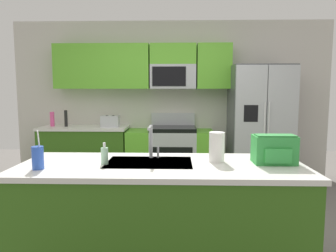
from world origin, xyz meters
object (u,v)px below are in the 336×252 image
at_px(toaster, 110,121).
at_px(range_oven, 170,155).
at_px(pepper_mill, 66,118).
at_px(soap_dispenser, 105,156).
at_px(drink_cup_blue, 38,158).
at_px(paper_towel_roll, 217,147).
at_px(backpack, 274,149).
at_px(bottle_pink, 52,119).
at_px(sink_faucet, 151,139).
at_px(refrigerator, 259,126).

bearing_deg(toaster, range_oven, 3.17).
relative_size(range_oven, toaster, 4.86).
relative_size(pepper_mill, soap_dispenser, 1.52).
relative_size(drink_cup_blue, paper_towel_roll, 1.20).
xyz_separation_m(toaster, backpack, (1.82, -2.41, 0.03)).
height_order(toaster, backpack, backpack).
bearing_deg(toaster, soap_dispenser, -78.78).
bearing_deg(pepper_mill, drink_cup_blue, -74.21).
bearing_deg(soap_dispenser, range_oven, 79.74).
relative_size(range_oven, soap_dispenser, 8.00).
relative_size(pepper_mill, bottle_pink, 1.12).
bearing_deg(bottle_pink, soap_dispenser, -60.51).
bearing_deg(sink_faucet, range_oven, 87.26).
xyz_separation_m(pepper_mill, drink_cup_blue, (0.76, -2.69, -0.04)).
bearing_deg(soap_dispenser, paper_towel_roll, 7.06).
distance_m(drink_cup_blue, backpack, 1.79).
height_order(sink_faucet, backpack, sink_faucet).
bearing_deg(refrigerator, bottle_pink, 178.32).
bearing_deg(backpack, refrigerator, 77.92).
relative_size(bottle_pink, paper_towel_roll, 0.96).
relative_size(toaster, pepper_mill, 1.08).
bearing_deg(sink_faucet, toaster, 110.37).
xyz_separation_m(soap_dispenser, paper_towel_roll, (0.88, 0.11, 0.05)).
relative_size(drink_cup_blue, backpack, 0.90).
xyz_separation_m(refrigerator, soap_dispenser, (-1.84, -2.46, 0.04)).
bearing_deg(backpack, bottle_pink, 138.08).
xyz_separation_m(bottle_pink, paper_towel_roll, (2.33, -2.44, 0.00)).
xyz_separation_m(range_oven, soap_dispenser, (-0.46, -2.53, 0.53)).
height_order(toaster, pepper_mill, pepper_mill).
bearing_deg(pepper_mill, range_oven, 0.09).
bearing_deg(refrigerator, sink_faucet, -123.67).
xyz_separation_m(refrigerator, toaster, (-2.33, 0.02, 0.07)).
height_order(pepper_mill, drink_cup_blue, drink_cup_blue).
bearing_deg(soap_dispenser, backpack, 2.81).
xyz_separation_m(paper_towel_roll, backpack, (0.44, -0.04, -0.00)).
height_order(range_oven, pepper_mill, pepper_mill).
bearing_deg(drink_cup_blue, bottle_pink, 110.07).
xyz_separation_m(sink_faucet, soap_dispenser, (-0.35, -0.22, -0.10)).
xyz_separation_m(bottle_pink, drink_cup_blue, (0.99, -2.72, -0.03)).
bearing_deg(drink_cup_blue, soap_dispenser, 20.48).
relative_size(bottle_pink, drink_cup_blue, 0.80).
bearing_deg(backpack, sink_faucet, 171.15).
relative_size(soap_dispenser, paper_towel_roll, 0.71).
distance_m(range_oven, pepper_mill, 1.77).
relative_size(toaster, sink_faucet, 0.99).
height_order(refrigerator, paper_towel_roll, refrigerator).
distance_m(range_oven, toaster, 1.10).
relative_size(pepper_mill, sink_faucet, 0.92).
relative_size(sink_faucet, backpack, 0.88).
xyz_separation_m(pepper_mill, paper_towel_roll, (2.09, -2.42, -0.01)).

